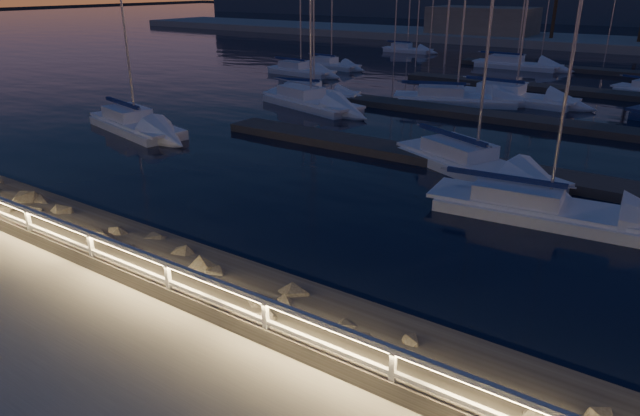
% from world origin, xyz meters
% --- Properties ---
extents(ground, '(400.00, 400.00, 0.00)m').
position_xyz_m(ground, '(0.00, 0.00, 0.00)').
color(ground, '#A8A598').
rests_on(ground, ground).
extents(harbor_water, '(400.00, 440.00, 0.60)m').
position_xyz_m(harbor_water, '(0.00, 31.22, -0.97)').
color(harbor_water, black).
rests_on(harbor_water, ground).
extents(guard_rail, '(44.11, 0.12, 1.06)m').
position_xyz_m(guard_rail, '(-0.07, -0.00, 0.77)').
color(guard_rail, silver).
rests_on(guard_rail, ground).
extents(riprap, '(24.60, 3.05, 1.33)m').
position_xyz_m(riprap, '(4.06, 1.37, -0.19)').
color(riprap, '#5E5950').
rests_on(riprap, ground).
extents(floating_docks, '(22.00, 36.00, 0.40)m').
position_xyz_m(floating_docks, '(0.00, 32.50, -0.40)').
color(floating_docks, '#504842').
rests_on(floating_docks, ground).
extents(far_shore, '(160.00, 14.00, 5.20)m').
position_xyz_m(far_shore, '(-0.12, 74.05, 0.29)').
color(far_shore, '#A8A598').
rests_on(far_shore, ground).
extents(sailboat_a, '(6.69, 3.44, 11.03)m').
position_xyz_m(sailboat_a, '(-12.89, 25.47, -0.19)').
color(sailboat_a, white).
rests_on(sailboat_a, ground).
extents(sailboat_b, '(7.98, 3.90, 13.12)m').
position_xyz_m(sailboat_b, '(-15.49, 12.05, -0.16)').
color(sailboat_b, white).
rests_on(sailboat_b, ground).
extents(sailboat_c, '(8.45, 5.54, 14.03)m').
position_xyz_m(sailboat_c, '(2.71, 15.57, -0.16)').
color(sailboat_c, white).
rests_on(sailboat_c, ground).
extents(sailboat_d, '(8.38, 3.29, 13.81)m').
position_xyz_m(sailboat_d, '(6.62, 11.98, -0.19)').
color(sailboat_d, white).
rests_on(sailboat_d, ground).
extents(sailboat_e, '(6.81, 2.45, 11.44)m').
position_xyz_m(sailboat_e, '(-20.19, 33.89, -0.18)').
color(sailboat_e, white).
rests_on(sailboat_e, ground).
extents(sailboat_f, '(8.51, 4.53, 13.98)m').
position_xyz_m(sailboat_f, '(-11.25, 22.84, -0.14)').
color(sailboat_f, white).
rests_on(sailboat_f, ground).
extents(sailboat_g, '(8.60, 5.34, 14.20)m').
position_xyz_m(sailboat_g, '(-3.78, 29.30, -0.16)').
color(sailboat_g, white).
rests_on(sailboat_g, ground).
extents(sailboat_i, '(6.23, 2.45, 10.39)m').
position_xyz_m(sailboat_i, '(-20.17, 38.81, -0.20)').
color(sailboat_i, white).
rests_on(sailboat_i, ground).
extents(sailboat_j, '(8.20, 2.79, 13.78)m').
position_xyz_m(sailboat_j, '(-0.59, 32.02, -0.15)').
color(sailboat_j, white).
rests_on(sailboat_j, ground).
extents(sailboat_k, '(8.25, 2.71, 13.86)m').
position_xyz_m(sailboat_k, '(-5.57, 48.86, -0.17)').
color(sailboat_k, white).
rests_on(sailboat_k, ground).
extents(sailboat_m, '(5.98, 1.86, 10.20)m').
position_xyz_m(sailboat_m, '(-20.17, 55.00, -0.21)').
color(sailboat_m, white).
rests_on(sailboat_m, ground).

